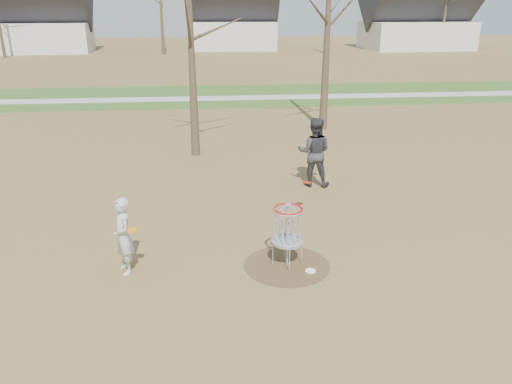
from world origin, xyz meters
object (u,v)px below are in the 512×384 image
(player_throwing, at_px, (314,152))
(disc_golf_basket, at_px, (288,226))
(player_standing, at_px, (123,236))
(disc_grounded, at_px, (311,271))

(player_throwing, height_order, disc_golf_basket, player_throwing)
(player_throwing, bearing_deg, player_standing, 60.49)
(player_throwing, bearing_deg, disc_grounded, 93.76)
(player_standing, xyz_separation_m, disc_golf_basket, (3.30, -0.09, 0.12))
(disc_golf_basket, bearing_deg, player_throwing, 72.11)
(player_standing, relative_size, disc_golf_basket, 1.18)
(player_standing, xyz_separation_m, player_throwing, (4.87, 4.77, 0.23))
(player_standing, distance_m, disc_grounded, 3.84)
(disc_grounded, relative_size, disc_golf_basket, 0.16)
(player_standing, height_order, disc_grounded, player_standing)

